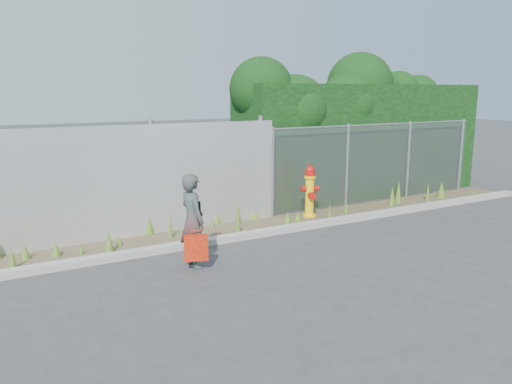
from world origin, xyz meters
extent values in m
plane|color=#343436|center=(0.00, 0.00, 0.00)|extent=(80.00, 80.00, 0.00)
cube|color=gray|center=(0.00, 1.80, 0.06)|extent=(16.00, 0.22, 0.12)
cube|color=#483C29|center=(0.00, 2.40, 0.01)|extent=(16.00, 1.20, 0.01)
cone|color=#3F631D|center=(-2.84, 2.20, 0.21)|extent=(0.17, 0.17, 0.42)
cone|color=#3F631D|center=(1.89, 1.97, 0.21)|extent=(0.09, 0.09, 0.42)
cone|color=#3F631D|center=(0.89, 2.12, 0.16)|extent=(0.18, 0.18, 0.32)
cone|color=#3F631D|center=(0.08, 2.85, 0.23)|extent=(0.10, 0.10, 0.47)
cone|color=#3F631D|center=(4.55, 2.56, 0.16)|extent=(0.17, 0.17, 0.32)
cone|color=#3F631D|center=(0.54, 2.96, 0.10)|extent=(0.21, 0.21, 0.21)
cone|color=#3F631D|center=(5.41, 2.37, 0.25)|extent=(0.11, 0.11, 0.49)
cone|color=#3F631D|center=(-1.86, 2.99, 0.23)|extent=(0.21, 0.21, 0.46)
cone|color=#3F631D|center=(1.30, 2.34, 0.11)|extent=(0.15, 0.15, 0.23)
cone|color=#3F631D|center=(-4.40, 2.15, 0.18)|extent=(0.13, 0.13, 0.36)
cone|color=#3F631D|center=(4.13, 2.38, 0.19)|extent=(0.13, 0.13, 0.39)
cone|color=#3F631D|center=(6.78, 2.02, 0.11)|extent=(0.11, 0.11, 0.22)
cone|color=#3F631D|center=(-1.58, 2.52, 0.27)|extent=(0.10, 0.10, 0.53)
cone|color=#3F631D|center=(-0.34, 2.99, 0.18)|extent=(0.16, 0.16, 0.37)
cone|color=#3F631D|center=(-0.31, 2.12, 0.25)|extent=(0.11, 0.11, 0.51)
cone|color=#3F631D|center=(-3.30, 2.35, 0.11)|extent=(0.08, 0.08, 0.21)
cone|color=#3F631D|center=(-4.17, 2.56, 0.14)|extent=(0.16, 0.16, 0.28)
cone|color=#3F631D|center=(2.70, 2.39, 0.17)|extent=(0.10, 0.10, 0.33)
cone|color=#3F631D|center=(-2.59, 2.51, 0.11)|extent=(0.12, 0.12, 0.21)
cone|color=#3F631D|center=(-1.25, 2.23, 0.12)|extent=(0.17, 0.17, 0.24)
cone|color=#3F631D|center=(4.30, 2.52, 0.23)|extent=(0.17, 0.17, 0.46)
cone|color=#3F631D|center=(4.91, 2.91, 0.25)|extent=(0.16, 0.16, 0.50)
cone|color=#3F631D|center=(-0.54, 2.82, 0.11)|extent=(0.08, 0.08, 0.22)
cone|color=#3F631D|center=(6.00, 2.44, 0.23)|extent=(0.23, 0.23, 0.45)
cone|color=#3F631D|center=(-3.70, 2.46, 0.13)|extent=(0.17, 0.17, 0.26)
cube|color=silver|center=(-3.25, 3.00, 1.10)|extent=(8.50, 0.08, 2.20)
cylinder|color=gray|center=(-1.70, 3.12, 1.15)|extent=(0.10, 0.10, 2.30)
cylinder|color=gray|center=(0.80, 3.12, 1.15)|extent=(0.10, 0.10, 2.30)
cube|color=gray|center=(4.25, 3.00, 1.00)|extent=(6.50, 0.03, 2.00)
cylinder|color=gray|center=(4.25, 3.00, 2.00)|extent=(6.50, 0.04, 0.04)
cylinder|color=gray|center=(1.05, 3.00, 1.02)|extent=(0.07, 0.07, 2.05)
cylinder|color=gray|center=(3.20, 3.00, 1.02)|extent=(0.07, 0.07, 2.05)
cylinder|color=gray|center=(5.30, 3.00, 1.02)|extent=(0.07, 0.07, 2.05)
cylinder|color=gray|center=(7.40, 3.00, 1.02)|extent=(0.07, 0.07, 2.05)
cube|color=black|center=(4.55, 4.00, 1.50)|extent=(7.30, 1.60, 3.00)
sphere|color=black|center=(1.44, 4.18, 2.87)|extent=(1.55, 1.55, 1.55)
sphere|color=black|center=(2.26, 3.95, 2.37)|extent=(1.73, 1.73, 1.73)
sphere|color=black|center=(2.78, 4.28, 2.33)|extent=(1.35, 1.35, 1.35)
sphere|color=black|center=(3.92, 3.94, 2.50)|extent=(1.58, 1.58, 1.58)
sphere|color=black|center=(4.55, 4.19, 2.96)|extent=(1.80, 1.80, 1.80)
sphere|color=black|center=(5.17, 4.14, 2.71)|extent=(1.31, 1.31, 1.31)
sphere|color=black|center=(6.05, 4.24, 2.81)|extent=(1.17, 1.17, 1.17)
sphere|color=black|center=(6.80, 4.19, 2.69)|extent=(1.20, 1.20, 1.20)
cylinder|color=yellow|center=(1.74, 2.53, 0.03)|extent=(0.30, 0.30, 0.06)
cylinder|color=yellow|center=(1.74, 2.53, 0.46)|extent=(0.19, 0.19, 0.92)
cylinder|color=yellow|center=(1.74, 2.53, 0.94)|extent=(0.26, 0.26, 0.05)
cylinder|color=#B20F0A|center=(1.74, 2.53, 1.01)|extent=(0.23, 0.23, 0.11)
sphere|color=#B20F0A|center=(1.74, 2.53, 1.09)|extent=(0.20, 0.20, 0.20)
cylinder|color=#B20F0A|center=(1.74, 2.53, 1.20)|extent=(0.05, 0.05, 0.05)
cylinder|color=#B20F0A|center=(1.59, 2.53, 0.67)|extent=(0.11, 0.12, 0.12)
cylinder|color=#B20F0A|center=(1.90, 2.53, 0.67)|extent=(0.11, 0.12, 0.12)
cylinder|color=#B20F0A|center=(1.74, 2.38, 0.54)|extent=(0.16, 0.13, 0.16)
imported|color=#0F6159|center=(-1.80, 0.85, 0.77)|extent=(0.41, 0.59, 1.55)
cube|color=#A40B09|center=(-1.85, 0.61, 0.40)|extent=(0.38, 0.14, 0.42)
cylinder|color=#A40B09|center=(-1.85, 0.61, 0.67)|extent=(0.18, 0.02, 0.02)
cube|color=black|center=(-1.70, 1.02, 0.96)|extent=(0.22, 0.09, 0.17)
camera|label=1|loc=(-4.78, -6.44, 2.85)|focal=35.00mm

